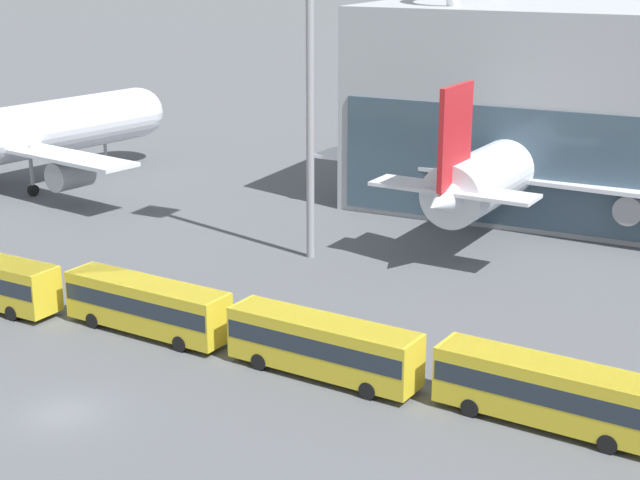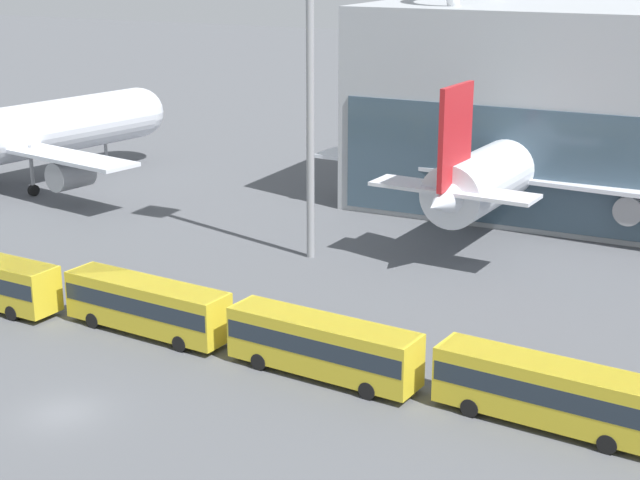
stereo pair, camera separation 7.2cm
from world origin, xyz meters
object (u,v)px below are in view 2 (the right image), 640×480
Objects in this scene: airliner_at_gate_near at (16,134)px; shuttle_bus_3 at (546,389)px; shuttle_bus_2 at (323,344)px; floodlight_mast at (310,1)px; shuttle_bus_1 at (147,303)px; airliner_at_gate_far at (515,164)px.

shuttle_bus_3 is at bearing -102.70° from airliner_at_gate_near.
shuttle_bus_2 is 28.20m from floodlight_mast.
floodlight_mast is at bearing 124.43° from shuttle_bus_2.
airliner_at_gate_near is 1.29× the size of floodlight_mast.
shuttle_bus_3 is (25.37, -1.11, 0.00)m from shuttle_bus_1.
airliner_at_gate_far is (47.63, 9.01, -0.08)m from airliner_at_gate_near.
floodlight_mast is at bearing 148.57° from airliner_at_gate_far.
floodlight_mast is (-23.28, 19.61, 17.54)m from shuttle_bus_3.
shuttle_bus_1 is 25.58m from floodlight_mast.
shuttle_bus_2 is at bearing -108.03° from airliner_at_gate_near.
airliner_at_gate_far is at bearing 114.26° from shuttle_bus_3.
shuttle_bus_1 is 1.00× the size of shuttle_bus_2.
floodlight_mast is (36.07, -6.99, 14.04)m from airliner_at_gate_near.
airliner_at_gate_far is 24.27m from floodlight_mast.
airliner_at_gate_near is 42.61m from shuttle_bus_1.
airliner_at_gate_near is at bearing 156.30° from shuttle_bus_2.
airliner_at_gate_near reaches higher than shuttle_bus_2.
airliner_at_gate_far reaches higher than shuttle_bus_2.
shuttle_bus_2 is 1.00× the size of shuttle_bus_3.
shuttle_bus_1 is 12.72m from shuttle_bus_2.
shuttle_bus_1 is 1.00× the size of shuttle_bus_3.
floodlight_mast reaches higher than shuttle_bus_3.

